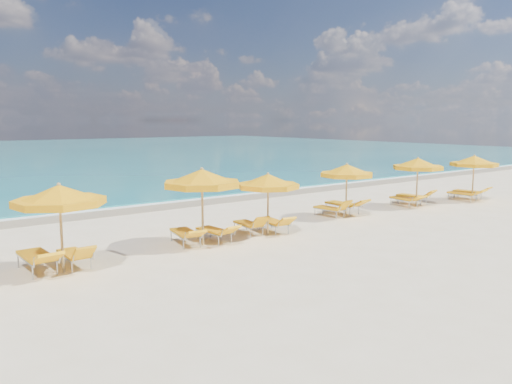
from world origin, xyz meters
TOP-DOWN VIEW (x-y plane):
  - ground_plane at (0.00, 0.00)m, footprint 120.00×120.00m
  - ocean at (0.00, 48.00)m, footprint 120.00×80.00m
  - wet_sand_band at (0.00, 7.40)m, footprint 120.00×2.60m
  - foam_line at (0.00, 8.20)m, footprint 120.00×1.20m
  - whitecap_far at (8.00, 24.00)m, footprint 18.00×0.30m
  - umbrella_1 at (-7.44, -0.32)m, footprint 2.68×2.68m
  - umbrella_2 at (-3.18, -0.02)m, footprint 2.69×2.69m
  - umbrella_3 at (-0.76, -0.18)m, footprint 2.18×2.18m
  - umbrella_4 at (3.67, 0.46)m, footprint 2.65×2.65m
  - umbrella_5 at (8.00, 0.27)m, footprint 2.85×2.85m
  - umbrella_6 at (11.58, -0.30)m, footprint 2.58×2.58m
  - lounger_1_left at (-7.95, 0.11)m, footprint 0.74×2.02m
  - lounger_1_right at (-7.06, -0.01)m, footprint 0.60×1.63m
  - lounger_2_left at (-3.58, 0.34)m, footprint 0.87×1.90m
  - lounger_2_right at (-2.64, 0.14)m, footprint 0.70×1.75m
  - lounger_3_left at (-1.13, 0.38)m, footprint 0.66×1.61m
  - lounger_3_right at (-0.28, 0.07)m, footprint 0.76×1.72m
  - lounger_4_left at (3.22, 0.88)m, footprint 0.71×1.63m
  - lounger_4_right at (4.17, 1.05)m, footprint 0.73×1.97m
  - lounger_5_left at (7.60, 0.59)m, footprint 0.76×1.78m
  - lounger_5_right at (8.50, 0.81)m, footprint 0.80×1.81m
  - lounger_6_left at (11.14, -0.10)m, footprint 0.64×1.78m
  - lounger_6_right at (12.03, 0.12)m, footprint 0.80×1.77m

SIDE VIEW (x-z plane):
  - ground_plane at x=0.00m, z-range 0.00..0.00m
  - ocean at x=0.00m, z-range -0.15..0.15m
  - wet_sand_band at x=0.00m, z-range -0.01..0.01m
  - foam_line at x=0.00m, z-range -0.01..0.01m
  - whitecap_far at x=8.00m, z-range -0.03..0.03m
  - lounger_3_left at x=-1.13m, z-range -0.18..0.57m
  - lounger_5_left at x=7.60m, z-range -0.11..0.52m
  - lounger_1_right at x=-7.06m, z-range -0.17..0.58m
  - lounger_3_right at x=-0.28m, z-range -0.15..0.55m
  - lounger_4_left at x=3.22m, z-range -0.19..0.59m
  - lounger_2_right at x=-2.64m, z-range -0.14..0.54m
  - lounger_6_right at x=12.03m, z-range -0.14..0.54m
  - lounger_6_left at x=11.14m, z-range -0.13..0.54m
  - lounger_5_right at x=8.50m, z-range -0.16..0.59m
  - lounger_2_left at x=-3.58m, z-range -0.12..0.55m
  - lounger_4_right at x=4.17m, z-range -0.14..0.60m
  - lounger_1_left at x=-7.95m, z-range -0.14..0.61m
  - umbrella_3 at x=-0.76m, z-range 0.74..2.86m
  - umbrella_4 at x=3.67m, z-range 0.76..2.91m
  - umbrella_6 at x=11.58m, z-range 0.78..2.98m
  - umbrella_5 at x=8.00m, z-range 0.78..3.00m
  - umbrella_1 at x=-7.44m, z-range 0.81..3.09m
  - umbrella_2 at x=-3.18m, z-range 0.85..3.25m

